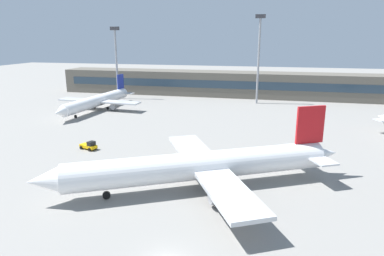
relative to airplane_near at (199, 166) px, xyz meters
The scene contains 7 objects.
ground_plane 22.79m from the airplane_near, 88.42° to the left, with size 400.00×400.00×0.00m, color gray.
terminal_building 83.63m from the airplane_near, 89.58° to the left, with size 144.23×12.13×9.00m.
airplane_near is the anchor object (origin of this frame).
airplane_far 63.24m from the airplane_near, 131.27° to the left, with size 26.68×38.18×9.43m.
baggage_tug_yellow 28.04m from the airplane_near, 152.92° to the left, with size 3.89×2.73×1.75m.
floodlight_tower_west 82.21m from the airplane_near, 123.12° to the left, with size 3.20×0.80×25.05m.
floodlight_tower_east 71.68m from the airplane_near, 86.17° to the left, with size 3.20×0.80×28.54m.
Camera 1 is at (9.16, -28.06, 21.47)m, focal length 32.17 mm.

